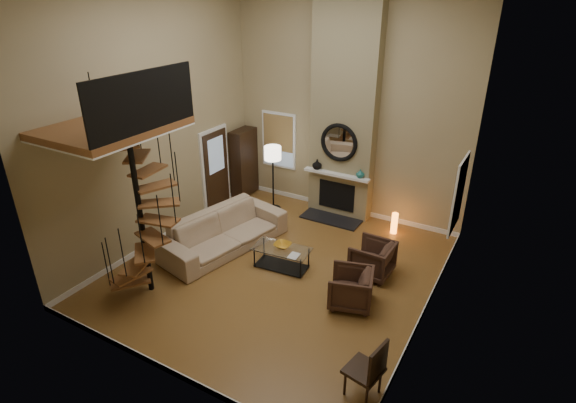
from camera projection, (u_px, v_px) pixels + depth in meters
The scene contains 32 objects.
ground at pixel (278, 270), 9.51m from camera, with size 6.00×6.50×0.01m, color olive.
back_wall at pixel (347, 106), 10.88m from camera, with size 6.00×0.02×5.50m, color tan.
front_wall at pixel (145, 212), 5.78m from camera, with size 6.00×0.02×5.50m, color tan.
left_wall at pixel (156, 121), 9.68m from camera, with size 0.02×6.50×5.50m, color tan.
right_wall at pixel (445, 173), 6.98m from camera, with size 0.02×6.50×5.50m, color tan.
baseboard_back at pixel (342, 207), 12.02m from camera, with size 6.00×0.02×0.12m, color white.
baseboard_front at pixel (169, 370), 6.94m from camera, with size 6.00×0.02×0.12m, color white.
baseboard_left at pixel (170, 232), 10.82m from camera, with size 0.02×6.50×0.12m, color white.
baseboard_right at pixel (423, 314), 8.14m from camera, with size 0.02×6.50×0.12m, color white.
chimney_breast at pixel (344, 107), 10.73m from camera, with size 1.60×0.38×5.50m, color #877C58.
hearth at pixel (331, 219), 11.51m from camera, with size 1.50×0.60×0.04m, color black.
firebox at pixel (337, 196), 11.51m from camera, with size 0.95×0.02×0.72m, color black.
mantel at pixel (336, 175), 11.20m from camera, with size 1.70×0.18×0.06m, color white.
mirror_frame at pixel (339, 143), 10.90m from camera, with size 0.94×0.94×0.10m, color black.
mirror_disc at pixel (339, 143), 10.91m from camera, with size 0.80×0.80×0.01m, color white.
vase_left at pixel (317, 164), 11.41m from camera, with size 0.24×0.24×0.25m, color black.
vase_right at pixel (360, 174), 10.90m from camera, with size 0.20×0.20×0.21m, color #1A5D5B.
window_back at pixel (279, 140), 12.19m from camera, with size 1.02×0.06×1.52m.
window_right at pixel (459, 193), 9.04m from camera, with size 0.06×1.02×1.52m.
entry_door at pixel (216, 169), 11.80m from camera, with size 0.10×1.05×2.16m.
loft at pixel (116, 125), 7.63m from camera, with size 1.70×2.20×1.09m.
spiral_stair at pixel (140, 207), 8.14m from camera, with size 1.47×1.47×4.06m.
hutch at pixel (244, 162), 12.55m from camera, with size 0.39×0.82×1.83m, color black.
sofa at pixel (224, 231), 10.17m from camera, with size 2.92×1.14×0.85m, color tan.
armchair_near at pixel (375, 260), 9.20m from camera, with size 0.77×0.79×0.72m, color #42291E.
armchair_far at pixel (355, 289), 8.31m from camera, with size 0.76×0.78×0.71m, color #42291E.
coffee_table at pixel (281, 255), 9.47m from camera, with size 1.23×0.70×0.45m.
bowl at pixel (283, 245), 9.42m from camera, with size 0.35×0.35×0.09m, color gold.
book at pixel (293, 256), 9.12m from camera, with size 0.20×0.27×0.03m, color gray.
floor_lamp at pixel (273, 158), 11.49m from camera, with size 0.43×0.43×1.75m.
accent_lamp at pixel (394, 223), 10.81m from camera, with size 0.15×0.15×0.53m, color orange.
side_chair at pixel (369, 369), 6.35m from camera, with size 0.56×0.56×1.00m.
Camera 1 is at (4.14, -6.83, 5.35)m, focal length 28.56 mm.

